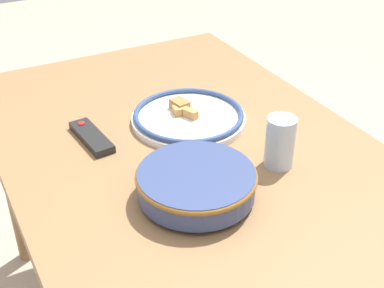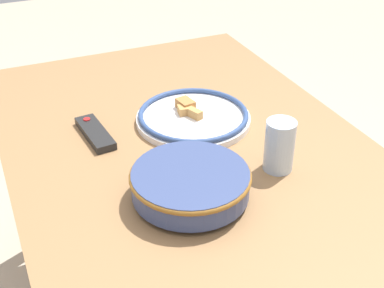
{
  "view_description": "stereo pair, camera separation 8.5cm",
  "coord_description": "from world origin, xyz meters",
  "px_view_note": "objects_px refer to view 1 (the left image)",
  "views": [
    {
      "loc": [
        -0.94,
        0.53,
        1.48
      ],
      "look_at": [
        0.05,
        0.01,
        0.77
      ],
      "focal_mm": 50.0,
      "sensor_mm": 36.0,
      "label": 1
    },
    {
      "loc": [
        -0.98,
        0.46,
        1.48
      ],
      "look_at": [
        0.05,
        0.01,
        0.77
      ],
      "focal_mm": 50.0,
      "sensor_mm": 36.0,
      "label": 2
    }
  ],
  "objects_px": {
    "noodle_bowl": "(196,183)",
    "food_plate": "(188,117)",
    "drinking_glass": "(280,142)",
    "tv_remote": "(91,137)"
  },
  "relations": [
    {
      "from": "food_plate",
      "to": "tv_remote",
      "type": "height_order",
      "value": "food_plate"
    },
    {
      "from": "noodle_bowl",
      "to": "drinking_glass",
      "type": "xyz_separation_m",
      "value": [
        0.02,
        -0.24,
        0.02
      ]
    },
    {
      "from": "noodle_bowl",
      "to": "food_plate",
      "type": "distance_m",
      "value": 0.34
    },
    {
      "from": "tv_remote",
      "to": "drinking_glass",
      "type": "distance_m",
      "value": 0.49
    },
    {
      "from": "tv_remote",
      "to": "drinking_glass",
      "type": "bearing_deg",
      "value": -46.5
    },
    {
      "from": "noodle_bowl",
      "to": "tv_remote",
      "type": "relative_size",
      "value": 1.47
    },
    {
      "from": "tv_remote",
      "to": "noodle_bowl",
      "type": "bearing_deg",
      "value": -75.13
    },
    {
      "from": "noodle_bowl",
      "to": "drinking_glass",
      "type": "height_order",
      "value": "drinking_glass"
    },
    {
      "from": "food_plate",
      "to": "drinking_glass",
      "type": "distance_m",
      "value": 0.31
    },
    {
      "from": "food_plate",
      "to": "drinking_glass",
      "type": "height_order",
      "value": "drinking_glass"
    }
  ]
}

